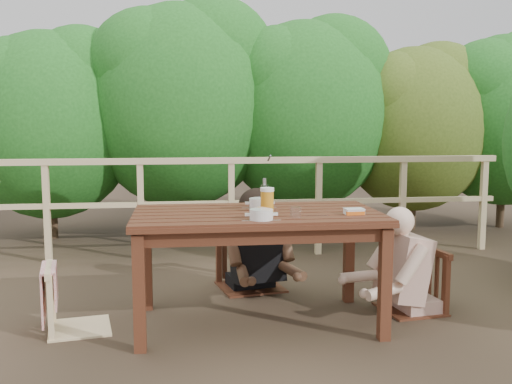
{
  "coord_description": "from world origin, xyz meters",
  "views": [
    {
      "loc": [
        -0.5,
        -3.83,
        1.38
      ],
      "look_at": [
        0.0,
        0.05,
        0.9
      ],
      "focal_mm": 41.07,
      "sensor_mm": 36.0,
      "label": 1
    }
  ],
  "objects": [
    {
      "name": "beer_glass",
      "position": [
        0.07,
        -0.0,
        0.85
      ],
      "size": [
        0.09,
        0.09,
        0.18
      ],
      "primitive_type": "cylinder",
      "color": "orange",
      "rests_on": "table"
    },
    {
      "name": "soup_near",
      "position": [
        -0.01,
        -0.31,
        0.8
      ],
      "size": [
        0.24,
        0.24,
        0.08
      ],
      "primitive_type": "cylinder",
      "color": "silver",
      "rests_on": "table"
    },
    {
      "name": "chair_left",
      "position": [
        -1.18,
        0.04,
        0.41
      ],
      "size": [
        0.48,
        0.48,
        0.83
      ],
      "primitive_type": "cube",
      "rotation": [
        0.0,
        0.0,
        1.75
      ],
      "color": "#D2B686",
      "rests_on": "ground"
    },
    {
      "name": "chair_far",
      "position": [
        0.06,
        0.86,
        0.5
      ],
      "size": [
        0.58,
        0.58,
        0.99
      ],
      "primitive_type": "cube",
      "rotation": [
        0.0,
        0.0,
        0.2
      ],
      "color": "#412012",
      "rests_on": "ground"
    },
    {
      "name": "butter_tub",
      "position": [
        0.62,
        -0.18,
        0.78
      ],
      "size": [
        0.13,
        0.1,
        0.05
      ],
      "primitive_type": "cube",
      "rotation": [
        0.0,
        0.0,
        0.08
      ],
      "color": "silver",
      "rests_on": "table"
    },
    {
      "name": "chair_right",
      "position": [
        1.15,
        0.14,
        0.43
      ],
      "size": [
        0.48,
        0.48,
        0.85
      ],
      "primitive_type": "cube",
      "rotation": [
        0.0,
        0.0,
        -1.43
      ],
      "color": "#412012",
      "rests_on": "ground"
    },
    {
      "name": "woman",
      "position": [
        0.06,
        0.88,
        0.64
      ],
      "size": [
        0.63,
        0.73,
        1.29
      ],
      "primitive_type": null,
      "rotation": [
        0.0,
        0.0,
        3.34
      ],
      "color": "black",
      "rests_on": "ground"
    },
    {
      "name": "tumbler",
      "position": [
        0.21,
        -0.25,
        0.8
      ],
      "size": [
        0.07,
        0.07,
        0.08
      ],
      "primitive_type": "cylinder",
      "color": "silver",
      "rests_on": "table"
    },
    {
      "name": "diner_right",
      "position": [
        1.18,
        0.14,
        0.63
      ],
      "size": [
        0.69,
        0.59,
        1.26
      ],
      "primitive_type": null,
      "rotation": [
        0.0,
        0.0,
        1.72
      ],
      "color": "tan",
      "rests_on": "ground"
    },
    {
      "name": "table",
      "position": [
        0.0,
        0.0,
        0.38
      ],
      "size": [
        1.64,
        0.92,
        0.76
      ],
      "primitive_type": "cube",
      "color": "#412012",
      "rests_on": "ground"
    },
    {
      "name": "bottle",
      "position": [
        0.06,
        0.08,
        0.87
      ],
      "size": [
        0.06,
        0.06,
        0.23
      ],
      "primitive_type": "cylinder",
      "color": "white",
      "rests_on": "table"
    },
    {
      "name": "bread_roll",
      "position": [
        0.01,
        -0.15,
        0.79
      ],
      "size": [
        0.12,
        0.09,
        0.07
      ],
      "primitive_type": "ellipsoid",
      "color": "#A45927",
      "rests_on": "table"
    },
    {
      "name": "soup_far",
      "position": [
        0.04,
        0.18,
        0.8
      ],
      "size": [
        0.25,
        0.25,
        0.08
      ],
      "primitive_type": "cylinder",
      "color": "white",
      "rests_on": "table"
    },
    {
      "name": "hedge_row",
      "position": [
        0.4,
        3.2,
        1.9
      ],
      "size": [
        6.6,
        1.6,
        3.8
      ],
      "primitive_type": null,
      "color": "#1D571A",
      "rests_on": "ground"
    },
    {
      "name": "ground",
      "position": [
        0.0,
        0.0,
        0.0
      ],
      "size": [
        60.0,
        60.0,
        0.0
      ],
      "primitive_type": "plane",
      "color": "#463626",
      "rests_on": "ground"
    },
    {
      "name": "railing",
      "position": [
        0.0,
        2.0,
        0.51
      ],
      "size": [
        5.6,
        0.1,
        1.01
      ],
      "primitive_type": "cube",
      "color": "#D2B686",
      "rests_on": "ground"
    }
  ]
}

